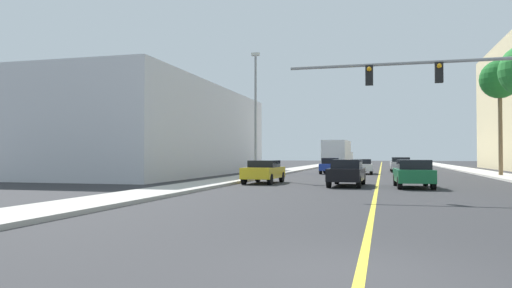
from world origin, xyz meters
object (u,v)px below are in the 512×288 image
Objects in this scene: car_silver at (401,164)px; delivery_truck at (338,155)px; street_lamp at (256,109)px; car_green at (413,173)px; car_yellow at (264,171)px; palm_far at (500,80)px; car_black at (347,172)px; traffic_signal_mast at (487,85)px; car_blue at (331,166)px; car_white at (361,166)px.

delivery_truck reaches higher than car_silver.
car_silver is 0.48× the size of delivery_truck.
street_lamp reaches higher than car_green.
car_yellow is at bearing -112.64° from car_silver.
palm_far reaches higher than car_black.
car_green is (-2.55, 5.19, -3.76)m from traffic_signal_mast.
delivery_truck is at bearing 100.67° from car_green.
street_lamp is at bearing -156.26° from palm_far.
car_blue is 0.96× the size of car_green.
palm_far is 13.43m from car_silver.
palm_far is 2.23× the size of car_green.
traffic_signal_mast is 29.23m from car_silver.
delivery_truck is (-8.84, 31.69, -2.81)m from traffic_signal_mast.
traffic_signal_mast is at bearing -86.29° from car_silver.
car_silver is (6.23, 6.14, 0.03)m from car_blue.
traffic_signal_mast is at bearing -72.63° from delivery_truck.
traffic_signal_mast is 1.36× the size of street_lamp.
palm_far is 2.06× the size of car_white.
car_black is at bearing -80.58° from car_blue.
car_black reaches higher than car_yellow.
delivery_truck is (-6.46, 2.80, 0.95)m from car_silver.
car_silver is 7.10m from delivery_truck.
traffic_signal_mast is 6.90m from car_green.
car_yellow is 23.41m from car_silver.
car_blue is (4.21, 10.78, -4.27)m from street_lamp.
car_white is at bearing -69.73° from delivery_truck.
car_black is 17.15m from car_blue.
car_blue is at bearing -136.42° from car_silver.
car_silver is (-2.39, 28.89, -3.76)m from traffic_signal_mast.
palm_far is at bearing 76.54° from traffic_signal_mast.
palm_far is at bearing -53.40° from car_silver.
car_silver is at bearing -21.68° from delivery_truck.
car_yellow is 0.94× the size of car_silver.
traffic_signal_mast is 3.04× the size of car_yellow.
palm_far is at bearing -139.68° from car_yellow.
palm_far is (4.71, 19.68, 2.96)m from traffic_signal_mast.
car_black reaches higher than car_blue.
car_yellow is 0.92× the size of car_white.
palm_far reaches higher than car_blue.
traffic_signal_mast is at bearing -103.46° from palm_far.
car_green is at bearing -8.54° from car_black.
car_white is 9.17m from delivery_truck.
car_white is (-3.40, 17.86, -0.06)m from car_green.
street_lamp reaches higher than car_white.
car_yellow is at bearing 164.40° from car_green.
street_lamp is at bearing -124.03° from car_white.
palm_far reaches higher than car_yellow.
street_lamp is 0.99× the size of delivery_truck.
traffic_signal_mast reaches higher than delivery_truck.
car_silver is (-7.10, 9.21, -6.72)m from palm_far.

